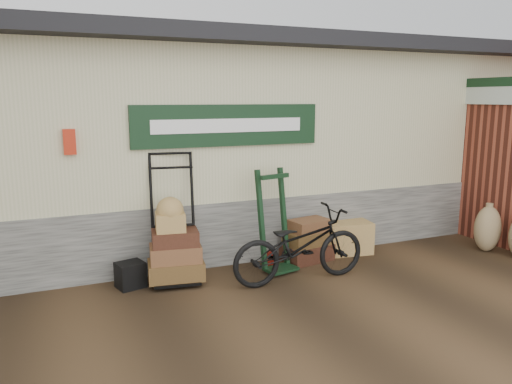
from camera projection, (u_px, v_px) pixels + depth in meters
ground at (279, 286)px, 6.23m from camera, size 80.00×80.00×0.00m
station_building at (209, 140)px, 8.40m from camera, size 14.40×4.10×3.20m
brick_outbuilding at (488, 155)px, 8.88m from camera, size 1.71×4.51×2.62m
porter_trolley at (173, 216)px, 6.31m from camera, size 0.92×0.75×1.66m
green_barrow at (275, 221)px, 6.70m from camera, size 0.57×0.52×1.37m
suitcase_stack at (307, 240)px, 7.14m from camera, size 0.76×0.55×0.61m
wicker_hamper at (345, 237)px, 7.54m from camera, size 0.80×0.58×0.48m
black_trunk at (130, 275)px, 6.15m from camera, size 0.38×0.34×0.32m
bicycle at (300, 241)px, 6.30m from camera, size 0.66×1.82×1.05m
burlap_sack_left at (488, 229)px, 7.59m from camera, size 0.50×0.44×0.70m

